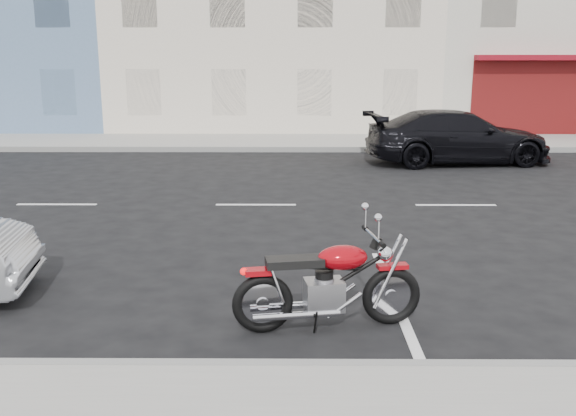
% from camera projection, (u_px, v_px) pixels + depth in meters
% --- Properties ---
extents(ground, '(120.00, 120.00, 0.00)m').
position_uv_depth(ground, '(356.00, 205.00, 12.82)').
color(ground, black).
rests_on(ground, ground).
extents(sidewalk_far, '(80.00, 3.40, 0.15)m').
position_uv_depth(sidewalk_far, '(180.00, 142.00, 21.28)').
color(sidewalk_far, gray).
rests_on(sidewalk_far, ground).
extents(curb_far, '(80.00, 0.12, 0.16)m').
position_uv_depth(curb_far, '(171.00, 149.00, 19.63)').
color(curb_far, gray).
rests_on(curb_far, ground).
extents(motorcycle, '(2.10, 0.74, 1.06)m').
position_uv_depth(motorcycle, '(394.00, 283.00, 7.10)').
color(motorcycle, black).
rests_on(motorcycle, ground).
extents(car_far, '(5.18, 2.55, 1.45)m').
position_uv_depth(car_far, '(458.00, 137.00, 17.51)').
color(car_far, black).
rests_on(car_far, ground).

